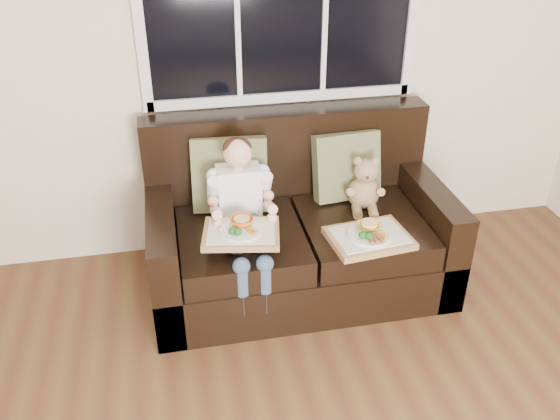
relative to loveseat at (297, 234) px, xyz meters
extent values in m
cube|color=beige|center=(-0.24, 0.48, 1.04)|extent=(4.50, 0.02, 2.70)
cube|color=silver|center=(0.00, 0.45, 0.69)|extent=(1.58, 0.04, 0.06)
cube|color=black|center=(0.00, -0.07, -0.16)|extent=(1.70, 0.90, 0.30)
cube|color=black|center=(-0.78, -0.07, -0.01)|extent=(0.15, 0.90, 0.60)
cube|color=black|center=(0.78, -0.07, -0.01)|extent=(0.15, 0.90, 0.60)
cube|color=black|center=(0.00, 0.31, 0.32)|extent=(1.70, 0.18, 0.66)
cube|color=black|center=(-0.35, -0.15, 0.07)|extent=(0.68, 0.72, 0.15)
cube|color=black|center=(0.35, -0.15, 0.07)|extent=(0.68, 0.72, 0.15)
cube|color=olive|center=(-0.36, 0.15, 0.35)|extent=(0.45, 0.26, 0.44)
cube|color=olive|center=(0.33, 0.15, 0.34)|extent=(0.42, 0.22, 0.41)
cube|color=white|center=(-0.34, -0.02, 0.31)|extent=(0.24, 0.15, 0.33)
sphere|color=#ECAB90|center=(-0.34, -0.03, 0.57)|extent=(0.15, 0.15, 0.15)
ellipsoid|color=#371D11|center=(-0.34, -0.01, 0.59)|extent=(0.15, 0.15, 0.11)
cylinder|color=#364860|center=(-0.39, -0.20, 0.18)|extent=(0.09, 0.29, 0.09)
cylinder|color=#364860|center=(-0.28, -0.20, 0.18)|extent=(0.09, 0.29, 0.09)
cylinder|color=#364860|center=(-0.39, -0.48, 0.00)|extent=(0.08, 0.08, 0.27)
cylinder|color=#364860|center=(-0.28, -0.48, 0.00)|extent=(0.08, 0.08, 0.27)
cylinder|color=#ECAB90|center=(-0.48, -0.13, 0.35)|extent=(0.06, 0.29, 0.23)
cylinder|color=#ECAB90|center=(-0.19, -0.13, 0.35)|extent=(0.06, 0.29, 0.23)
ellipsoid|color=#A67E58|center=(0.40, 0.01, 0.23)|extent=(0.22, 0.20, 0.20)
sphere|color=#A67E58|center=(0.40, 0.00, 0.38)|extent=(0.17, 0.17, 0.14)
sphere|color=#A67E58|center=(0.35, 0.00, 0.44)|extent=(0.05, 0.05, 0.05)
sphere|color=#A67E58|center=(0.45, 0.00, 0.44)|extent=(0.05, 0.05, 0.05)
sphere|color=#A67E58|center=(0.40, -0.06, 0.36)|extent=(0.05, 0.05, 0.05)
sphere|color=#302115|center=(0.40, -0.08, 0.37)|extent=(0.02, 0.02, 0.02)
cylinder|color=#A67E58|center=(0.35, -0.10, 0.17)|extent=(0.08, 0.12, 0.05)
cylinder|color=#A67E58|center=(0.45, -0.10, 0.17)|extent=(0.08, 0.12, 0.05)
cube|color=#AC784D|center=(-0.37, -0.32, 0.25)|extent=(0.44, 0.36, 0.03)
cube|color=beige|center=(-0.37, -0.32, 0.27)|extent=(0.38, 0.31, 0.01)
cylinder|color=silver|center=(-0.37, -0.33, 0.28)|extent=(0.22, 0.22, 0.01)
imported|color=orange|center=(-0.36, -0.29, 0.31)|extent=(0.14, 0.14, 0.04)
cylinder|color=#FAE488|center=(-0.36, -0.29, 0.31)|extent=(0.08, 0.08, 0.02)
ellipsoid|color=#245E1D|center=(-0.42, -0.37, 0.31)|extent=(0.04, 0.04, 0.04)
ellipsoid|color=#245E1D|center=(-0.39, -0.38, 0.31)|extent=(0.04, 0.04, 0.04)
cylinder|color=orange|center=(-0.33, -0.38, 0.30)|extent=(0.04, 0.06, 0.01)
cube|color=#AC784D|center=(0.31, -0.36, 0.16)|extent=(0.46, 0.37, 0.04)
cube|color=beige|center=(0.31, -0.36, 0.18)|extent=(0.40, 0.31, 0.01)
cylinder|color=silver|center=(0.31, -0.37, 0.19)|extent=(0.24, 0.24, 0.02)
imported|color=yellow|center=(0.32, -0.32, 0.21)|extent=(0.14, 0.14, 0.03)
cylinder|color=#FAE488|center=(0.32, -0.32, 0.22)|extent=(0.09, 0.09, 0.02)
ellipsoid|color=#245E1D|center=(0.26, -0.41, 0.22)|extent=(0.04, 0.04, 0.04)
ellipsoid|color=#245E1D|center=(0.29, -0.42, 0.22)|extent=(0.04, 0.04, 0.04)
cylinder|color=orange|center=(0.36, -0.41, 0.21)|extent=(0.05, 0.06, 0.02)
cylinder|color=brown|center=(0.31, -0.43, 0.21)|extent=(0.03, 0.09, 0.02)
camera|label=1|loc=(-0.68, -2.87, 1.89)|focal=38.00mm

